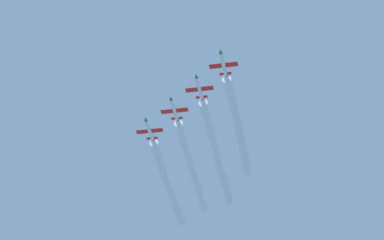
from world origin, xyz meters
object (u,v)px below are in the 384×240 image
jet_third_echelon (174,109)px  jet_second_echelon (199,87)px  jet_fourth_echelon (149,129)px  jet_lead (223,63)px

jet_third_echelon → jet_second_echelon: bearing=138.6°
jet_second_echelon → jet_fourth_echelon: jet_second_echelon is taller
jet_third_echelon → jet_fourth_echelon: bearing=-38.1°
jet_fourth_echelon → jet_second_echelon: bearing=140.2°
jet_lead → jet_fourth_echelon: size_ratio=1.00×
jet_third_echelon → jet_fourth_echelon: (9.27, -7.27, -1.44)m
jet_lead → jet_third_echelon: jet_lead is taller
jet_third_echelon → jet_fourth_echelon: jet_third_echelon is taller
jet_second_echelon → jet_third_echelon: jet_second_echelon is taller
jet_third_echelon → jet_fourth_echelon: size_ratio=1.00×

